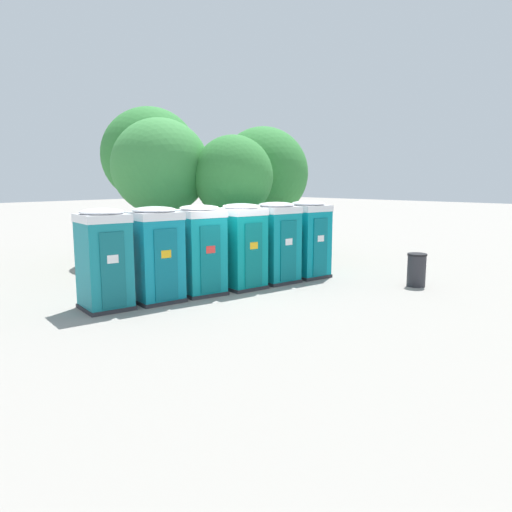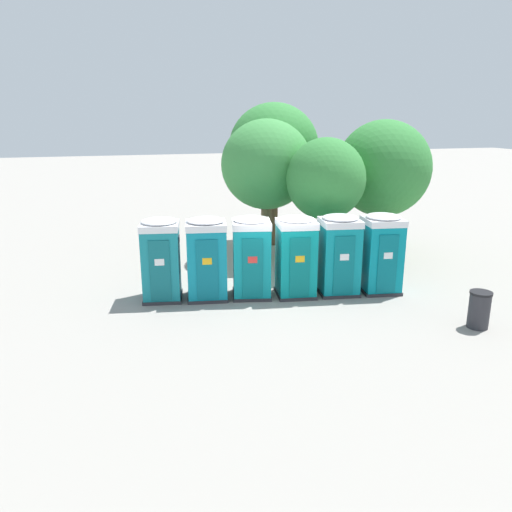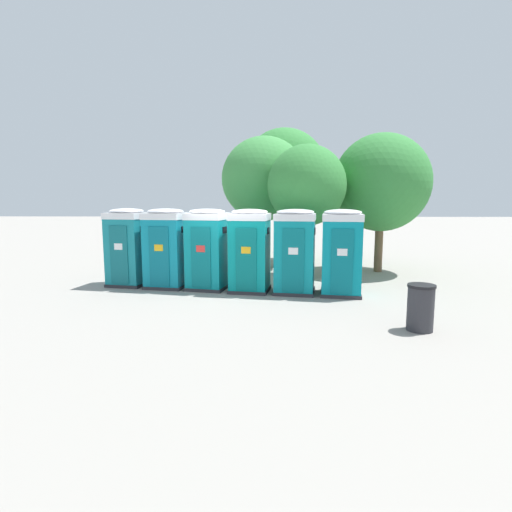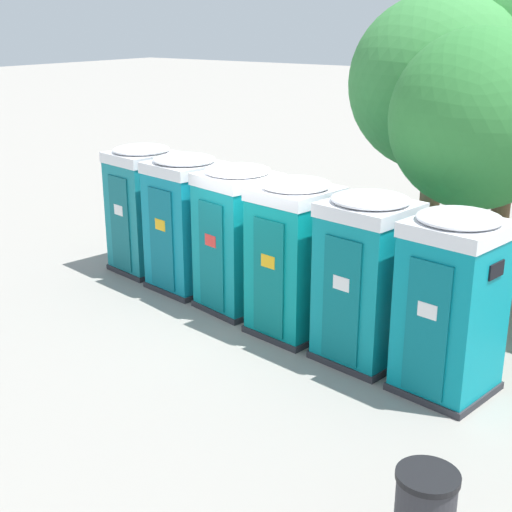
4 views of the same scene
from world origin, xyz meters
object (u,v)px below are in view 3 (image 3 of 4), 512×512
Objects in this scene: portapotty_0 at (128,247)px; portapotty_2 at (208,249)px; street_tree_0 at (264,180)px; portapotty_3 at (250,250)px; street_tree_1 at (307,186)px; portapotty_4 at (295,251)px; street_tree_2 at (284,171)px; portapotty_1 at (167,248)px; street_tree_3 at (381,183)px; portapotty_5 at (342,252)px; trash_can at (420,307)px.

portapotty_0 and portapotty_2 have the same top height.
portapotty_2 is 0.47× the size of street_tree_0.
street_tree_1 is at bearing 50.02° from portapotty_3.
portapotty_4 is 7.08m from street_tree_2.
street_tree_0 is 1.13× the size of street_tree_1.
portapotty_1 is 8.52m from street_tree_3.
portapotty_5 is 5.87m from street_tree_0.
portapotty_0 is 1.00× the size of portapotty_2.
portapotty_1 is 5.36m from street_tree_1.
portapotty_2 is 0.42× the size of street_tree_2.
portapotty_3 is at bearing -13.00° from portapotty_2.
portapotty_4 reaches higher than trash_can.
portapotty_3 is 2.76m from portapotty_5.
portapotty_0 is 6.49m from street_tree_1.
portapotty_1 is at bearing -159.09° from street_tree_1.
portapotty_3 is 0.42× the size of street_tree_2.
street_tree_2 is at bearing 90.63° from portapotty_4.
street_tree_1 reaches higher than portapotty_0.
portapotty_1 is 0.48× the size of street_tree_3.
portapotty_0 is 6.21m from street_tree_0.
street_tree_2 is (0.89, 1.86, 0.48)m from street_tree_0.
street_tree_0 is at bearing 39.05° from portapotty_0.
street_tree_3 reaches higher than portapotty_0.
street_tree_3 is at bearing 61.19° from portapotty_5.
portapotty_0 is 5.52m from portapotty_4.
portapotty_1 is 1.00× the size of portapotty_3.
trash_can is at bearing -71.82° from portapotty_5.
portapotty_1 is at bearing -124.76° from street_tree_2.
street_tree_1 is at bearing 31.30° from portapotty_2.
portapotty_0 is 1.38m from portapotty_1.
portapotty_0 is 1.00× the size of portapotty_1.
street_tree_2 is (-0.63, 4.00, 0.84)m from street_tree_1.
portapotty_1 is 4.14m from portapotty_4.
portapotty_0 is 0.47× the size of street_tree_0.
street_tree_2 reaches higher than trash_can.
street_tree_2 reaches higher than street_tree_0.
street_tree_1 is (0.56, 2.49, 2.01)m from portapotty_4.
portapotty_2 is at bearing 167.00° from portapotty_3.
trash_can is at bearing -72.59° from street_tree_1.
street_tree_2 is 4.58m from street_tree_3.
portapotty_1 and portapotty_3 have the same top height.
portapotty_3 is 5.05m from street_tree_0.
street_tree_2 is at bearing 66.19° from portapotty_2.
portapotty_3 is 5.39m from trash_can.
portapotty_2 reaches higher than trash_can.
portapotty_3 is at bearing 172.44° from portapotty_4.
street_tree_2 is at bearing 104.13° from trash_can.
street_tree_2 is at bearing 99.02° from street_tree_1.
street_tree_1 is (5.99, 1.48, 2.01)m from portapotty_0.
street_tree_2 reaches higher than portapotty_1.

